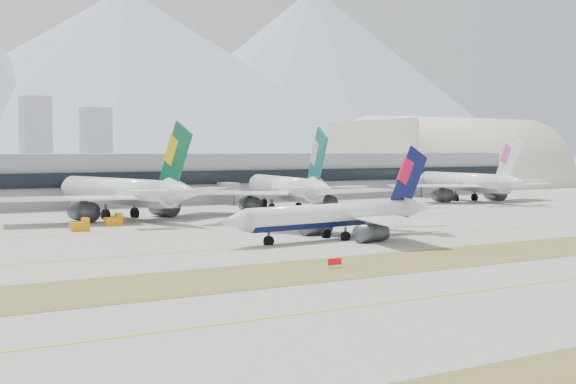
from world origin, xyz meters
TOP-DOWN VIEW (x-y plane):
  - ground at (0.00, 0.00)m, footprint 3000.00×3000.00m
  - taxiing_airliner at (-3.93, -2.95)m, footprint 50.93×44.02m
  - widebody_eva at (-22.07, 58.32)m, footprint 62.20×61.60m
  - widebody_cathay at (21.16, 55.27)m, footprint 59.78×59.42m
  - widebody_china_air at (93.02, 63.20)m, footprint 58.10×57.48m
  - terminal at (0.00, 114.84)m, footprint 280.00×43.10m
  - hangar at (154.56, 135.00)m, footprint 91.00×60.00m
  - hold_sign_left at (-25.53, -32.00)m, footprint 2.20×0.15m
  - gse_extra at (-29.71, 42.98)m, footprint 3.55×2.00m
  - gse_c at (34.42, 43.59)m, footprint 3.55×2.00m
  - gse_b at (-39.31, 35.58)m, footprint 3.55×2.00m

SIDE VIEW (x-z plane):
  - ground at x=0.00m, z-range 0.00..0.00m
  - hangar at x=154.56m, z-range -29.86..30.14m
  - hold_sign_left at x=-25.53m, z-range 0.20..1.55m
  - gse_extra at x=-29.71m, z-range -0.25..2.35m
  - gse_c at x=34.42m, z-range -0.25..2.35m
  - gse_b at x=-39.31m, z-range -0.25..2.35m
  - taxiing_airliner at x=-3.93m, z-range -4.43..12.68m
  - widebody_china_air at x=93.02m, z-range -4.91..16.07m
  - widebody_cathay at x=21.16m, z-range -5.10..16.69m
  - widebody_eva at x=-22.07m, z-range -5.27..17.23m
  - terminal at x=0.00m, z-range 0.00..15.00m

